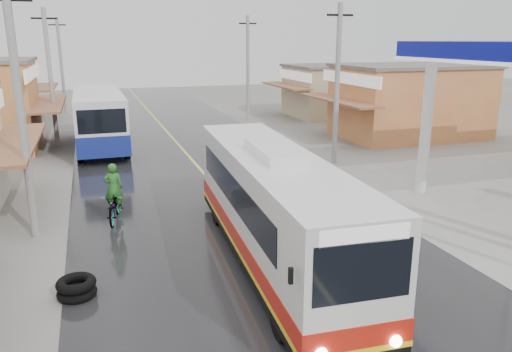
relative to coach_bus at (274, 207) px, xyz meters
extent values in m
plane|color=slate|center=(0.20, -4.74, -1.66)|extent=(120.00, 120.00, 0.00)
cube|color=black|center=(0.20, 10.26, -1.65)|extent=(12.00, 90.00, 0.02)
cube|color=#D8CC4C|center=(0.20, 10.26, -1.63)|extent=(0.15, 90.00, 0.01)
cylinder|color=white|center=(8.20, 4.26, 1.09)|extent=(0.44, 0.44, 5.50)
cube|color=silver|center=(0.00, -0.06, 0.19)|extent=(2.87, 10.94, 2.66)
cube|color=black|center=(0.00, -0.06, -1.23)|extent=(2.89, 10.96, 0.27)
cube|color=red|center=(0.00, -0.06, -0.78)|extent=(2.91, 10.98, 0.50)
cube|color=yellow|center=(0.00, -0.06, -1.08)|extent=(2.92, 10.99, 0.13)
cube|color=black|center=(0.02, 0.39, 0.48)|extent=(2.78, 8.69, 0.90)
cube|color=black|center=(-0.31, -5.42, 0.57)|extent=(1.96, 0.23, 1.17)
cube|color=black|center=(0.30, 5.29, 0.57)|extent=(1.96, 0.23, 0.99)
cube|color=white|center=(-0.31, -5.42, 1.30)|extent=(1.76, 0.22, 0.32)
cube|color=silver|center=(0.00, -0.06, 1.66)|extent=(1.24, 2.76, 0.27)
cylinder|color=black|center=(-1.20, -3.79, -1.14)|extent=(0.37, 1.01, 0.99)
cylinder|color=black|center=(0.76, -3.90, -1.14)|extent=(0.37, 1.01, 0.99)
cylinder|color=black|center=(-0.79, 3.41, -1.14)|extent=(0.37, 1.01, 0.99)
cylinder|color=black|center=(1.17, 3.30, -1.14)|extent=(0.37, 1.01, 0.99)
sphere|color=#FFF2CC|center=(0.45, -5.53, -0.96)|extent=(0.27, 0.27, 0.25)
cube|color=black|center=(-1.57, -5.10, 0.53)|extent=(0.08, 0.08, 0.32)
cube|color=black|center=(0.98, -5.24, 0.53)|extent=(0.08, 0.08, 0.32)
cube|color=silver|center=(-4.28, 18.00, 0.29)|extent=(2.70, 9.90, 2.75)
cube|color=navy|center=(-4.28, 18.00, -0.65)|extent=(2.74, 9.94, 1.10)
cube|color=black|center=(-4.28, 18.00, 0.67)|extent=(2.73, 8.26, 0.99)
cube|color=black|center=(-4.25, 13.11, 0.67)|extent=(2.34, 0.13, 1.21)
cylinder|color=black|center=(-5.46, 14.48, -1.09)|extent=(0.34, 1.10, 1.10)
cylinder|color=black|center=(-3.06, 14.49, -1.09)|extent=(0.34, 1.10, 1.10)
cylinder|color=black|center=(-5.50, 21.51, -1.09)|extent=(0.34, 1.10, 1.10)
cylinder|color=black|center=(-3.11, 21.52, -1.09)|extent=(0.34, 1.10, 1.10)
imported|color=black|center=(-4.20, 4.90, -1.13)|extent=(1.09, 2.11, 1.06)
imported|color=#286A23|center=(-4.20, 4.67, -0.37)|extent=(0.71, 0.54, 1.76)
torus|color=black|center=(-5.45, -0.47, -1.53)|extent=(0.99, 0.99, 0.25)
torus|color=black|center=(-5.45, -0.47, -1.28)|extent=(0.99, 0.99, 0.25)
camera|label=1|loc=(-4.74, -12.64, 4.65)|focal=35.00mm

